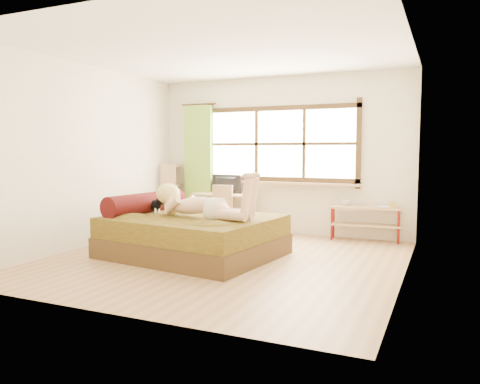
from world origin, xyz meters
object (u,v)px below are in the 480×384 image
at_px(woman, 201,193).
at_px(pipe_shelf, 366,216).
at_px(chair, 220,208).
at_px(kitten, 153,204).
at_px(desk, 224,199).
at_px(bookshelf, 173,195).
at_px(bed, 190,234).

xyz_separation_m(woman, pipe_shelf, (1.85, 2.06, -0.46)).
bearing_deg(chair, woman, -69.60).
xyz_separation_m(kitten, desk, (0.27, 1.79, -0.09)).
xyz_separation_m(kitten, bookshelf, (-0.87, 1.91, -0.08)).
height_order(bed, woman, woman).
distance_m(kitten, chair, 1.48).
relative_size(kitten, desk, 0.29).
xyz_separation_m(bed, chair, (-0.29, 1.51, 0.18)).
bearing_deg(bookshelf, woman, -63.28).
xyz_separation_m(desk, pipe_shelf, (2.45, 0.12, -0.18)).
xyz_separation_m(woman, kitten, (-0.87, 0.15, -0.20)).
height_order(bed, pipe_shelf, bed).
distance_m(bed, desk, 1.95).
bearing_deg(woman, pipe_shelf, 55.84).
bearing_deg(pipe_shelf, bookshelf, 174.78).
bearing_deg(pipe_shelf, woman, -137.15).
height_order(desk, chair, chair).
height_order(bed, chair, chair).
distance_m(bed, kitten, 0.77).
relative_size(woman, kitten, 4.67).
height_order(chair, pipe_shelf, chair).
relative_size(bed, woman, 1.57).
height_order(woman, chair, woman).
relative_size(desk, chair, 1.30).
bearing_deg(chair, kitten, -101.93).
relative_size(desk, bookshelf, 0.94).
bearing_deg(chair, pipe_shelf, 14.78).
height_order(bed, kitten, bed).
height_order(woman, bookshelf, woman).
distance_m(bed, chair, 1.55).
relative_size(kitten, bookshelf, 0.28).
bearing_deg(desk, woman, -69.96).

